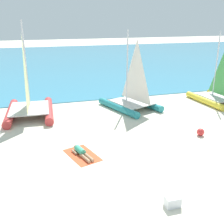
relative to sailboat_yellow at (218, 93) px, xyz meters
The scene contains 9 objects.
ground_plane 9.16m from the sailboat_yellow, 169.16° to the left, with size 120.00×120.00×0.00m, color beige.
ocean_water 24.71m from the sailboat_yellow, 111.29° to the left, with size 120.00×40.00×0.05m, color teal.
sailboat_yellow is the anchor object (origin of this frame).
sailboat_teal 6.53m from the sailboat_yellow, behind, with size 3.75×4.62×5.21m.
sailboat_red 13.23m from the sailboat_yellow, behind, with size 3.09×4.62×5.83m.
towel_left 12.23m from the sailboat_yellow, 154.35° to the right, with size 1.10×1.90×0.01m, color #EA5933.
sunbather_left 12.21m from the sailboat_yellow, 154.66° to the right, with size 0.83×1.54×0.30m.
beach_ball 6.70m from the sailboat_yellow, 133.11° to the right, with size 0.39×0.39×0.39m, color red.
cooler_box 13.06m from the sailboat_yellow, 132.21° to the right, with size 0.50×0.36×0.36m, color white.
Camera 1 is at (-3.91, -8.23, 6.02)m, focal length 44.45 mm.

